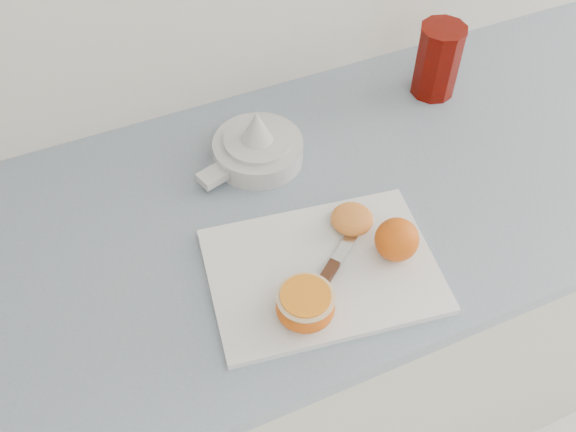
{
  "coord_description": "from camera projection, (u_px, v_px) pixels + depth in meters",
  "views": [
    {
      "loc": [
        -0.63,
        1.06,
        1.69
      ],
      "look_at": [
        -0.38,
        1.62,
        0.96
      ],
      "focal_mm": 40.0,
      "sensor_mm": 36.0,
      "label": 1
    }
  ],
  "objects": [
    {
      "name": "citrus_juicer",
      "position": [
        257.0,
        147.0,
        1.11
      ],
      "size": [
        0.2,
        0.16,
        0.11
      ],
      "color": "silver",
      "rests_on": "counter"
    },
    {
      "name": "squeezed_shell",
      "position": [
        352.0,
        219.0,
        1.01
      ],
      "size": [
        0.07,
        0.07,
        0.03
      ],
      "color": "orange",
      "rests_on": "cutting_board"
    },
    {
      "name": "half_orange",
      "position": [
        305.0,
        305.0,
        0.9
      ],
      "size": [
        0.08,
        0.08,
        0.05
      ],
      "color": "orange",
      "rests_on": "cutting_board"
    },
    {
      "name": "cutting_board",
      "position": [
        322.0,
        270.0,
        0.97
      ],
      "size": [
        0.38,
        0.29,
        0.01
      ],
      "primitive_type": "cube",
      "rotation": [
        0.0,
        0.0,
        -0.15
      ],
      "color": "white",
      "rests_on": "counter"
    },
    {
      "name": "paring_knife",
      "position": [
        327.0,
        275.0,
        0.95
      ],
      "size": [
        0.17,
        0.14,
        0.01
      ],
      "color": "#4C2B18",
      "rests_on": "cutting_board"
    },
    {
      "name": "counter",
      "position": [
        351.0,
        313.0,
        1.45
      ],
      "size": [
        2.44,
        0.64,
        0.89
      ],
      "color": "beige",
      "rests_on": "ground"
    },
    {
      "name": "red_tumbler",
      "position": [
        437.0,
        63.0,
        1.21
      ],
      "size": [
        0.09,
        0.09,
        0.14
      ],
      "color": "#5D0600",
      "rests_on": "counter"
    },
    {
      "name": "whole_orange",
      "position": [
        397.0,
        240.0,
        0.96
      ],
      "size": [
        0.07,
        0.07,
        0.07
      ],
      "color": "orange",
      "rests_on": "cutting_board"
    }
  ]
}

